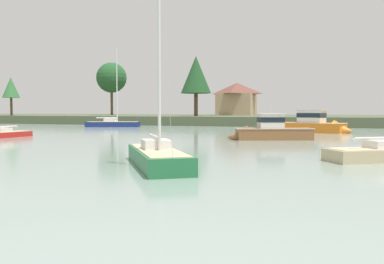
% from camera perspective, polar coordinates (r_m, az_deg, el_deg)
% --- Properties ---
extents(far_shore_bank, '(204.64, 43.65, 1.78)m').
position_cam_1_polar(far_shore_bank, '(95.33, 9.98, 1.78)').
color(far_shore_bank, '#4C563D').
rests_on(far_shore_bank, ground).
extents(sailboat_green, '(6.36, 8.12, 12.50)m').
position_cam_1_polar(sailboat_green, '(21.93, -4.91, -4.17)').
color(sailboat_green, '#236B3D').
rests_on(sailboat_green, ground).
extents(sailboat_red, '(2.88, 7.35, 10.09)m').
position_cam_1_polar(sailboat_red, '(49.09, -25.42, -0.48)').
color(sailboat_red, '#B2231E').
rests_on(sailboat_red, ground).
extents(cruiser_orange, '(10.59, 6.27, 5.86)m').
position_cam_1_polar(cruiser_orange, '(57.67, 17.29, 0.66)').
color(cruiser_orange, orange).
rests_on(cruiser_orange, ground).
extents(cruiser_wood, '(9.04, 5.36, 5.00)m').
position_cam_1_polar(cruiser_wood, '(42.08, 10.39, -0.28)').
color(cruiser_wood, brown).
rests_on(cruiser_wood, ground).
extents(sailboat_navy, '(10.03, 5.72, 14.99)m').
position_cam_1_polar(sailboat_navy, '(74.54, -11.10, 0.95)').
color(sailboat_navy, navy).
rests_on(sailboat_navy, ground).
extents(shore_tree_right_mid, '(3.91, 3.91, 8.95)m').
position_cam_1_polar(shore_tree_right_mid, '(104.02, -24.22, 5.73)').
color(shore_tree_right_mid, brown).
rests_on(shore_tree_right_mid, far_shore_bank).
extents(shore_tree_left, '(7.53, 7.53, 13.12)m').
position_cam_1_polar(shore_tree_left, '(103.79, -11.30, 7.52)').
color(shore_tree_left, brown).
rests_on(shore_tree_left, far_shore_bank).
extents(shore_tree_left_mid, '(6.35, 6.35, 12.56)m').
position_cam_1_polar(shore_tree_left_mid, '(85.26, 0.56, 8.06)').
color(shore_tree_left_mid, brown).
rests_on(shore_tree_left_mid, far_shore_bank).
extents(cottage_near_water, '(9.13, 10.74, 7.95)m').
position_cam_1_polar(cottage_near_water, '(100.44, 6.36, 4.73)').
color(cottage_near_water, tan).
rests_on(cottage_near_water, far_shore_bank).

